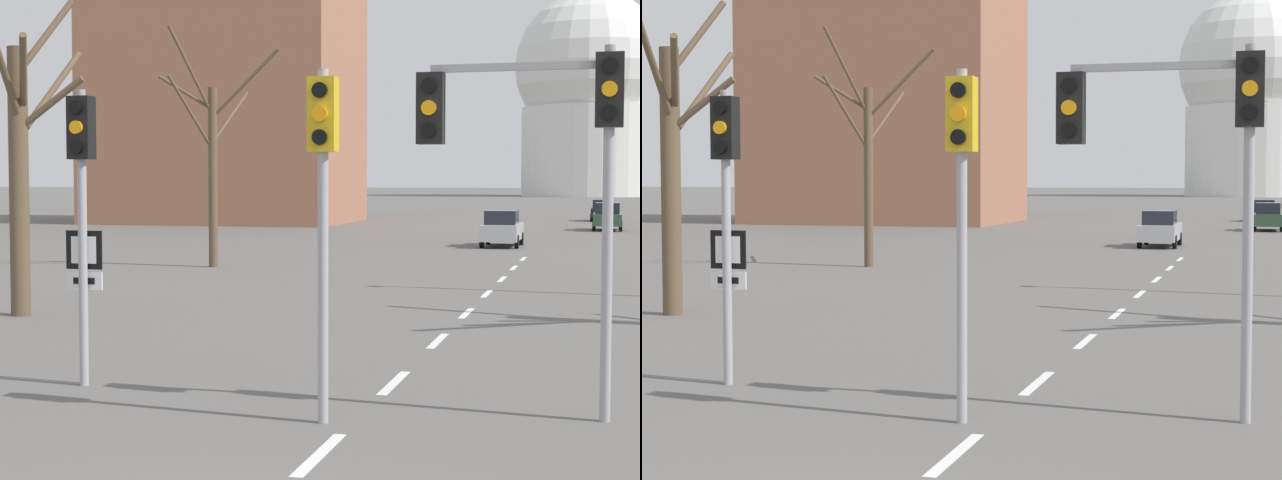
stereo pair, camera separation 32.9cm
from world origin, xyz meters
TOP-DOWN VIEW (x-y plane):
  - lane_stripe_0 at (0.00, 3.59)m, footprint 0.16×2.00m
  - lane_stripe_1 at (0.00, 8.09)m, footprint 0.16×2.00m
  - lane_stripe_2 at (0.00, 12.59)m, footprint 0.16×2.00m
  - lane_stripe_3 at (0.00, 17.09)m, footprint 0.16×2.00m
  - lane_stripe_4 at (0.00, 21.59)m, footprint 0.16×2.00m
  - lane_stripe_5 at (0.00, 26.09)m, footprint 0.16×2.00m
  - lane_stripe_6 at (0.00, 30.59)m, footprint 0.16×2.00m
  - lane_stripe_7 at (0.00, 35.09)m, footprint 0.16×2.00m
  - traffic_signal_near_left at (-4.60, 6.66)m, footprint 0.36×0.34m
  - traffic_signal_near_right at (2.37, 6.18)m, footprint 2.69×0.34m
  - traffic_signal_centre_tall at (-0.37, 5.15)m, footprint 0.36×0.34m
  - route_sign_post at (-4.63, 6.79)m, footprint 0.60×0.08m
  - sedan_near_left at (2.95, 76.07)m, footprint 1.80×4.15m
  - sedan_near_right at (-1.57, 42.90)m, footprint 1.78×4.45m
  - sedan_mid_centre at (3.28, 60.80)m, footprint 1.78×4.52m
  - bare_tree_left_near at (-9.95, 14.01)m, footprint 1.83×4.50m
  - bare_tree_left_far at (-10.62, 28.23)m, footprint 4.51×4.84m
  - capitol_dome at (0.00, 200.39)m, footprint 28.02×28.02m
  - apartment_block_left at (-23.98, 66.87)m, footprint 18.00×14.00m

SIDE VIEW (x-z plane):
  - lane_stripe_0 at x=0.00m, z-range 0.00..0.01m
  - lane_stripe_1 at x=0.00m, z-range 0.00..0.01m
  - lane_stripe_2 at x=0.00m, z-range 0.00..0.01m
  - lane_stripe_3 at x=0.00m, z-range 0.00..0.01m
  - lane_stripe_4 at x=0.00m, z-range 0.00..0.01m
  - lane_stripe_5 at x=0.00m, z-range 0.00..0.01m
  - lane_stripe_6 at x=0.00m, z-range 0.00..0.01m
  - lane_stripe_7 at x=0.00m, z-range 0.00..0.01m
  - sedan_near_left at x=2.95m, z-range 0.00..1.64m
  - sedan_near_right at x=-1.57m, z-range -0.01..1.72m
  - sedan_mid_centre at x=3.28m, z-range 0.00..1.74m
  - route_sign_post at x=-4.63m, z-range 0.44..2.88m
  - traffic_signal_near_left at x=-4.60m, z-range 0.91..5.46m
  - traffic_signal_centre_tall at x=-0.37m, z-range 0.92..5.52m
  - bare_tree_left_near at x=-9.95m, z-range -0.13..7.36m
  - traffic_signal_near_right at x=2.37m, z-range 1.29..6.21m
  - bare_tree_left_far at x=-10.62m, z-range -0.34..8.22m
  - apartment_block_left at x=-23.98m, z-range 0.00..26.63m
  - capitol_dome at x=0.00m, z-range -0.51..39.06m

